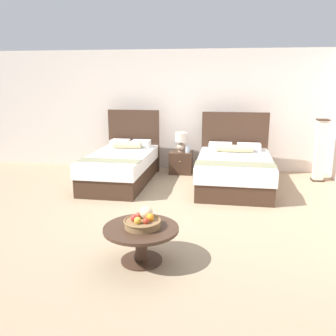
{
  "coord_description": "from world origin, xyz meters",
  "views": [
    {
      "loc": [
        0.81,
        -5.17,
        1.99
      ],
      "look_at": [
        -0.0,
        0.43,
        0.6
      ],
      "focal_mm": 38.61,
      "sensor_mm": 36.0,
      "label": 1
    }
  ],
  "objects_px": {
    "coffee_table": "(141,236)",
    "nightstand": "(181,163)",
    "table_lamp": "(181,141)",
    "floor_lamp_corner": "(320,150)",
    "vase": "(188,149)",
    "bed_near_window": "(122,166)",
    "bed_near_corner": "(234,170)",
    "fruit_bowl": "(143,221)"
  },
  "relations": [
    {
      "from": "nightstand",
      "to": "coffee_table",
      "type": "bearing_deg",
      "value": -90.09
    },
    {
      "from": "nightstand",
      "to": "fruit_bowl",
      "type": "xyz_separation_m",
      "value": [
        0.01,
        -3.96,
        0.24
      ]
    },
    {
      "from": "bed_near_window",
      "to": "vase",
      "type": "relative_size",
      "value": 15.43
    },
    {
      "from": "coffee_table",
      "to": "floor_lamp_corner",
      "type": "bearing_deg",
      "value": 53.42
    },
    {
      "from": "fruit_bowl",
      "to": "floor_lamp_corner",
      "type": "height_order",
      "value": "floor_lamp_corner"
    },
    {
      "from": "coffee_table",
      "to": "bed_near_window",
      "type": "bearing_deg",
      "value": 109.19
    },
    {
      "from": "bed_near_corner",
      "to": "fruit_bowl",
      "type": "height_order",
      "value": "bed_near_corner"
    },
    {
      "from": "bed_near_corner",
      "to": "vase",
      "type": "distance_m",
      "value": 1.3
    },
    {
      "from": "nightstand",
      "to": "fruit_bowl",
      "type": "height_order",
      "value": "fruit_bowl"
    },
    {
      "from": "bed_near_corner",
      "to": "nightstand",
      "type": "distance_m",
      "value": 1.43
    },
    {
      "from": "nightstand",
      "to": "table_lamp",
      "type": "distance_m",
      "value": 0.48
    },
    {
      "from": "table_lamp",
      "to": "vase",
      "type": "height_order",
      "value": "table_lamp"
    },
    {
      "from": "vase",
      "to": "fruit_bowl",
      "type": "distance_m",
      "value": 3.93
    },
    {
      "from": "bed_near_corner",
      "to": "table_lamp",
      "type": "bearing_deg",
      "value": 140.27
    },
    {
      "from": "table_lamp",
      "to": "floor_lamp_corner",
      "type": "xyz_separation_m",
      "value": [
        2.8,
        -0.22,
        -0.09
      ]
    },
    {
      "from": "bed_near_window",
      "to": "fruit_bowl",
      "type": "xyz_separation_m",
      "value": [
        1.09,
        -3.07,
        0.14
      ]
    },
    {
      "from": "bed_near_window",
      "to": "floor_lamp_corner",
      "type": "relative_size",
      "value": 1.75
    },
    {
      "from": "table_lamp",
      "to": "fruit_bowl",
      "type": "xyz_separation_m",
      "value": [
        0.01,
        -3.98,
        -0.24
      ]
    },
    {
      "from": "nightstand",
      "to": "floor_lamp_corner",
      "type": "xyz_separation_m",
      "value": [
        2.8,
        -0.2,
        0.38
      ]
    },
    {
      "from": "bed_near_corner",
      "to": "nightstand",
      "type": "bearing_deg",
      "value": 140.89
    },
    {
      "from": "vase",
      "to": "bed_near_corner",
      "type": "bearing_deg",
      "value": -41.82
    },
    {
      "from": "vase",
      "to": "coffee_table",
      "type": "bearing_deg",
      "value": -92.21
    },
    {
      "from": "vase",
      "to": "floor_lamp_corner",
      "type": "height_order",
      "value": "floor_lamp_corner"
    },
    {
      "from": "coffee_table",
      "to": "bed_near_corner",
      "type": "bearing_deg",
      "value": 70.19
    },
    {
      "from": "fruit_bowl",
      "to": "nightstand",
      "type": "bearing_deg",
      "value": 90.17
    },
    {
      "from": "nightstand",
      "to": "floor_lamp_corner",
      "type": "height_order",
      "value": "floor_lamp_corner"
    },
    {
      "from": "bed_near_window",
      "to": "bed_near_corner",
      "type": "xyz_separation_m",
      "value": [
        2.18,
        -0.0,
        -0.0
      ]
    },
    {
      "from": "bed_near_corner",
      "to": "floor_lamp_corner",
      "type": "height_order",
      "value": "bed_near_corner"
    },
    {
      "from": "nightstand",
      "to": "coffee_table",
      "type": "relative_size",
      "value": 0.58
    },
    {
      "from": "coffee_table",
      "to": "nightstand",
      "type": "bearing_deg",
      "value": 89.91
    },
    {
      "from": "bed_near_corner",
      "to": "table_lamp",
      "type": "distance_m",
      "value": 1.48
    },
    {
      "from": "coffee_table",
      "to": "floor_lamp_corner",
      "type": "relative_size",
      "value": 0.67
    },
    {
      "from": "table_lamp",
      "to": "floor_lamp_corner",
      "type": "distance_m",
      "value": 2.81
    },
    {
      "from": "bed_near_corner",
      "to": "vase",
      "type": "bearing_deg",
      "value": 138.18
    },
    {
      "from": "table_lamp",
      "to": "vase",
      "type": "distance_m",
      "value": 0.23
    },
    {
      "from": "bed_near_corner",
      "to": "coffee_table",
      "type": "bearing_deg",
      "value": -109.81
    },
    {
      "from": "nightstand",
      "to": "table_lamp",
      "type": "height_order",
      "value": "table_lamp"
    },
    {
      "from": "table_lamp",
      "to": "floor_lamp_corner",
      "type": "relative_size",
      "value": 0.34
    },
    {
      "from": "floor_lamp_corner",
      "to": "coffee_table",
      "type": "bearing_deg",
      "value": -126.58
    },
    {
      "from": "bed_near_window",
      "to": "vase",
      "type": "height_order",
      "value": "bed_near_window"
    },
    {
      "from": "coffee_table",
      "to": "fruit_bowl",
      "type": "relative_size",
      "value": 2.02
    },
    {
      "from": "bed_near_window",
      "to": "coffee_table",
      "type": "height_order",
      "value": "bed_near_window"
    }
  ]
}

